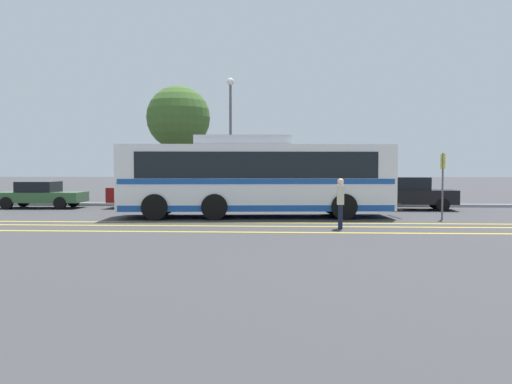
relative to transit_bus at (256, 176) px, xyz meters
name	(u,v)px	position (x,y,z in m)	size (l,w,h in m)	color
ground_plane	(278,216)	(0.90, 0.37, -1.66)	(220.00, 220.00, 0.00)	#38383A
lane_strip_0	(253,223)	(0.02, -2.20, -1.66)	(0.20, 30.79, 0.01)	gold
lane_strip_1	(251,226)	(0.02, -3.30, -1.66)	(0.20, 30.79, 0.01)	gold
lane_strip_2	(248,232)	(0.02, -4.93, -1.66)	(0.20, 30.79, 0.01)	gold
curb_strip	(262,205)	(0.02, 5.90, -1.58)	(38.79, 0.36, 0.15)	#99999E
transit_bus	(256,176)	(0.00, 0.00, 0.00)	(11.24, 3.33, 3.26)	white
parked_car_0	(40,195)	(-11.01, 4.18, -0.98)	(4.28, 2.01, 1.33)	#335B33
parked_car_1	(156,193)	(-5.22, 4.52, -0.89)	(4.52, 1.91, 1.52)	maroon
parked_car_2	(272,195)	(0.59, 4.33, -0.96)	(4.54, 1.94, 1.35)	black
parked_car_3	(412,194)	(7.29, 4.09, -0.89)	(4.08, 2.10, 1.56)	black
pedestrian_0	(340,200)	(2.96, -3.90, -0.73)	(0.25, 0.44, 1.64)	#191E38
bus_stop_sign	(443,178)	(7.25, -0.57, -0.04)	(0.07, 0.40, 2.56)	#59595E
street_lamp	(231,124)	(-1.70, 6.65, 2.71)	(0.40, 0.40, 6.82)	#59595E
tree_0	(178,118)	(-5.01, 9.00, 3.30)	(3.72, 3.72, 6.83)	#513823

